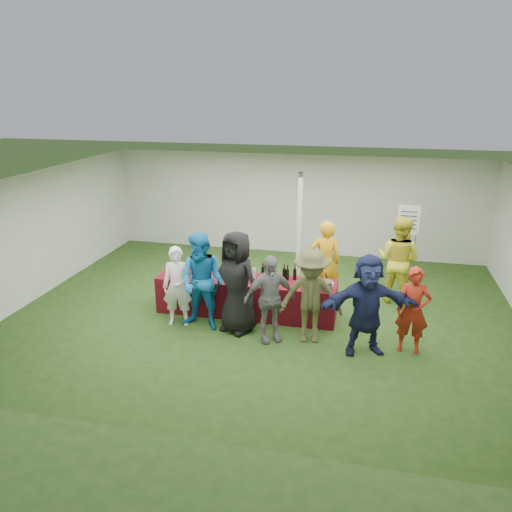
% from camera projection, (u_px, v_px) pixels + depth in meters
% --- Properties ---
extents(ground, '(60.00, 60.00, 0.00)m').
position_uv_depth(ground, '(265.00, 312.00, 10.22)').
color(ground, '#284719').
rests_on(ground, ground).
extents(tent, '(10.00, 10.00, 10.00)m').
position_uv_depth(tent, '(299.00, 235.00, 10.79)').
color(tent, white).
rests_on(tent, ground).
extents(serving_table, '(3.60, 0.80, 0.75)m').
position_uv_depth(serving_table, '(246.00, 296.00, 10.06)').
color(serving_table, maroon).
rests_on(serving_table, ground).
extents(wine_bottles, '(0.71, 0.15, 0.32)m').
position_uv_depth(wine_bottles, '(278.00, 273.00, 9.91)').
color(wine_bottles, black).
rests_on(wine_bottles, serving_table).
extents(wine_glasses, '(2.81, 0.12, 0.16)m').
position_uv_depth(wine_glasses, '(220.00, 276.00, 9.76)').
color(wine_glasses, silver).
rests_on(wine_glasses, serving_table).
extents(water_bottle, '(0.07, 0.07, 0.23)m').
position_uv_depth(water_bottle, '(254.00, 273.00, 9.95)').
color(water_bottle, silver).
rests_on(water_bottle, serving_table).
extents(bar_towel, '(0.25, 0.18, 0.03)m').
position_uv_depth(bar_towel, '(327.00, 284.00, 9.65)').
color(bar_towel, white).
rests_on(bar_towel, serving_table).
extents(dump_bucket, '(0.27, 0.27, 0.18)m').
position_uv_depth(dump_bucket, '(325.00, 286.00, 9.37)').
color(dump_bucket, slate).
rests_on(dump_bucket, serving_table).
extents(wine_list_sign, '(0.50, 0.03, 1.80)m').
position_uv_depth(wine_list_sign, '(408.00, 226.00, 11.60)').
color(wine_list_sign, slate).
rests_on(wine_list_sign, ground).
extents(staff_pourer, '(0.74, 0.57, 1.80)m').
position_uv_depth(staff_pourer, '(325.00, 262.00, 10.43)').
color(staff_pourer, orange).
rests_on(staff_pourer, ground).
extents(staff_back, '(1.13, 1.04, 1.88)m').
position_uv_depth(staff_back, '(398.00, 260.00, 10.45)').
color(staff_back, yellow).
rests_on(staff_back, ground).
extents(customer_0, '(0.63, 0.48, 1.56)m').
position_uv_depth(customer_0, '(178.00, 286.00, 9.49)').
color(customer_0, white).
rests_on(customer_0, ground).
extents(customer_1, '(1.00, 0.82, 1.87)m').
position_uv_depth(customer_1, '(202.00, 282.00, 9.29)').
color(customer_1, '#1372B7').
rests_on(customer_1, ground).
extents(customer_2, '(1.12, 0.95, 1.94)m').
position_uv_depth(customer_2, '(237.00, 282.00, 9.18)').
color(customer_2, black).
rests_on(customer_2, ground).
extents(customer_3, '(1.02, 0.82, 1.62)m').
position_uv_depth(customer_3, '(269.00, 299.00, 8.87)').
color(customer_3, slate).
rests_on(customer_3, ground).
extents(customer_4, '(1.20, 0.80, 1.73)m').
position_uv_depth(customer_4, '(311.00, 297.00, 8.82)').
color(customer_4, '#484A28').
rests_on(customer_4, ground).
extents(customer_5, '(1.74, 1.00, 1.79)m').
position_uv_depth(customer_5, '(367.00, 305.00, 8.42)').
color(customer_5, '#192047').
rests_on(customer_5, ground).
extents(customer_6, '(0.59, 0.41, 1.54)m').
position_uv_depth(customer_6, '(413.00, 311.00, 8.50)').
color(customer_6, maroon).
rests_on(customer_6, ground).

